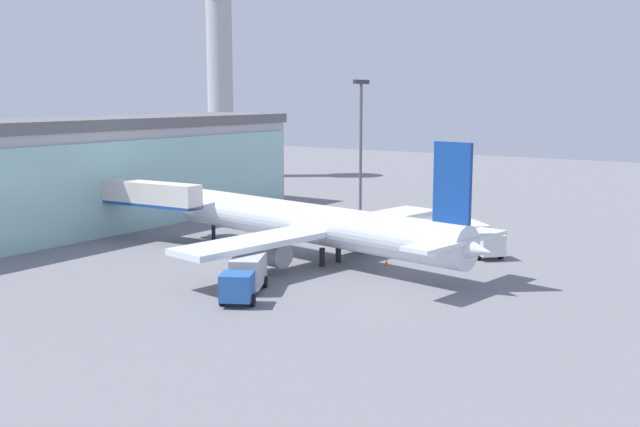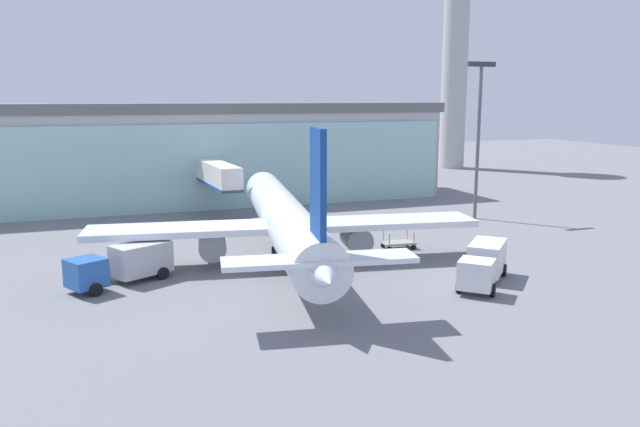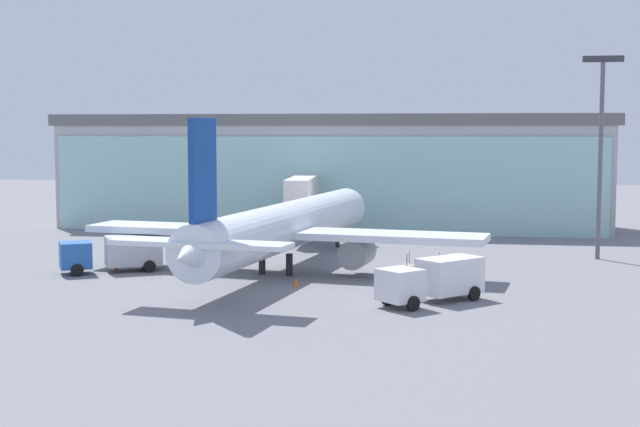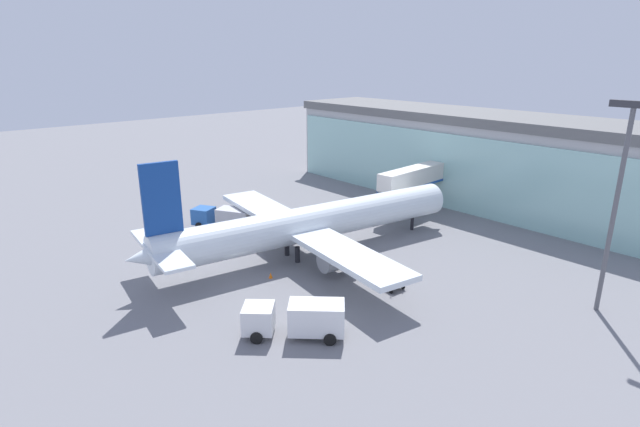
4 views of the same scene
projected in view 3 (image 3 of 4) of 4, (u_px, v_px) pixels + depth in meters
name	position (u px, v px, depth m)	size (l,w,h in m)	color
ground	(252.00, 291.00, 58.48)	(240.00, 240.00, 0.00)	slate
terminal_building	(331.00, 171.00, 96.46)	(58.86, 13.27, 12.16)	#ADADAD
jet_bridge	(304.00, 190.00, 86.59)	(3.09, 14.79, 6.04)	silver
apron_light_mast	(601.00, 137.00, 71.89)	(3.20, 0.40, 16.45)	#59595E
airplane	(285.00, 227.00, 66.39)	(30.49, 36.53, 11.23)	white
catering_truck	(115.00, 252.00, 66.10)	(7.46, 5.43, 2.65)	#2659A5
fuel_truck	(434.00, 279.00, 54.40)	(6.65, 6.78, 2.65)	silver
baggage_cart	(423.00, 267.00, 65.56)	(2.92, 1.82, 1.50)	#9E998C
safety_cone_nose	(296.00, 282.00, 60.21)	(0.36, 0.36, 0.55)	orange
safety_cone_wingtip	(116.00, 267.00, 66.99)	(0.36, 0.36, 0.55)	orange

